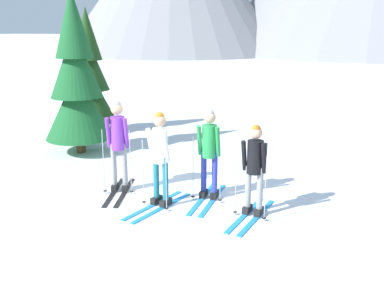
{
  "coord_description": "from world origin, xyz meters",
  "views": [
    {
      "loc": [
        3.35,
        -7.11,
        3.23
      ],
      "look_at": [
        0.16,
        0.39,
        1.05
      ],
      "focal_mm": 40.6,
      "sensor_mm": 36.0,
      "label": 1
    }
  ],
  "objects_px": {
    "pine_tree_near": "(89,77)",
    "pine_tree_mid": "(76,80)",
    "skier_in_green": "(210,149)",
    "skier_in_purple": "(118,140)",
    "skier_in_white": "(160,155)",
    "skier_in_black": "(255,165)"
  },
  "relations": [
    {
      "from": "skier_in_white",
      "to": "pine_tree_mid",
      "type": "height_order",
      "value": "pine_tree_mid"
    },
    {
      "from": "pine_tree_near",
      "to": "pine_tree_mid",
      "type": "bearing_deg",
      "value": -61.95
    },
    {
      "from": "skier_in_purple",
      "to": "pine_tree_mid",
      "type": "distance_m",
      "value": 3.34
    },
    {
      "from": "skier_in_purple",
      "to": "skier_in_green",
      "type": "height_order",
      "value": "skier_in_purple"
    },
    {
      "from": "pine_tree_mid",
      "to": "pine_tree_near",
      "type": "bearing_deg",
      "value": 118.05
    },
    {
      "from": "pine_tree_near",
      "to": "pine_tree_mid",
      "type": "distance_m",
      "value": 2.27
    },
    {
      "from": "skier_in_black",
      "to": "pine_tree_near",
      "type": "xyz_separation_m",
      "value": [
        -6.39,
        4.1,
        0.85
      ]
    },
    {
      "from": "pine_tree_mid",
      "to": "skier_in_white",
      "type": "bearing_deg",
      "value": -33.39
    },
    {
      "from": "skier_in_black",
      "to": "skier_in_green",
      "type": "bearing_deg",
      "value": 157.24
    },
    {
      "from": "skier_in_black",
      "to": "pine_tree_mid",
      "type": "xyz_separation_m",
      "value": [
        -5.33,
        2.1,
        1.01
      ]
    },
    {
      "from": "pine_tree_mid",
      "to": "skier_in_black",
      "type": "bearing_deg",
      "value": -21.51
    },
    {
      "from": "skier_in_green",
      "to": "skier_in_black",
      "type": "distance_m",
      "value": 1.1
    },
    {
      "from": "skier_in_black",
      "to": "pine_tree_near",
      "type": "distance_m",
      "value": 7.64
    },
    {
      "from": "skier_in_white",
      "to": "pine_tree_near",
      "type": "bearing_deg",
      "value": 136.9
    },
    {
      "from": "skier_in_black",
      "to": "pine_tree_mid",
      "type": "relative_size",
      "value": 0.4
    },
    {
      "from": "skier_in_white",
      "to": "skier_in_black",
      "type": "relative_size",
      "value": 1.05
    },
    {
      "from": "skier_in_green",
      "to": "skier_in_purple",
      "type": "bearing_deg",
      "value": -169.08
    },
    {
      "from": "skier_in_black",
      "to": "pine_tree_mid",
      "type": "distance_m",
      "value": 5.82
    },
    {
      "from": "skier_in_green",
      "to": "pine_tree_mid",
      "type": "bearing_deg",
      "value": 158.79
    },
    {
      "from": "skier_in_white",
      "to": "pine_tree_mid",
      "type": "distance_m",
      "value": 4.43
    },
    {
      "from": "skier_in_green",
      "to": "skier_in_black",
      "type": "bearing_deg",
      "value": -22.76
    },
    {
      "from": "pine_tree_near",
      "to": "pine_tree_mid",
      "type": "relative_size",
      "value": 0.92
    }
  ]
}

